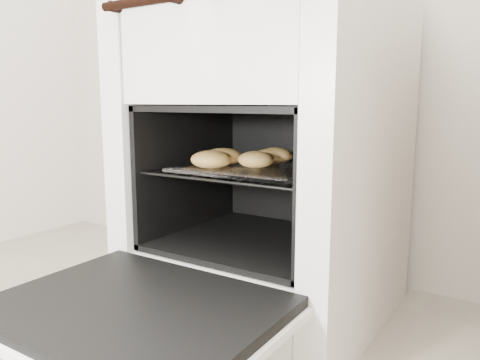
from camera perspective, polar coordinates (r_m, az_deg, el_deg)
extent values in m
cube|color=white|center=(1.41, 3.94, 3.69)|extent=(0.67, 0.71, 1.02)
cylinder|color=black|center=(1.21, -12.10, 20.50)|extent=(0.24, 0.02, 0.02)
cube|color=black|center=(1.03, -12.62, -15.01)|extent=(0.58, 0.44, 0.03)
cube|color=white|center=(1.04, -12.58, -16.01)|extent=(0.60, 0.47, 0.02)
cylinder|color=black|center=(1.47, -5.94, 2.00)|extent=(0.01, 0.47, 0.01)
cylinder|color=black|center=(1.23, 11.64, 0.38)|extent=(0.01, 0.47, 0.01)
cylinder|color=black|center=(1.16, -3.60, -0.07)|extent=(0.48, 0.01, 0.01)
cylinder|color=black|center=(1.53, 6.34, 2.28)|extent=(0.48, 0.01, 0.01)
cylinder|color=black|center=(1.45, -4.74, 1.89)|extent=(0.01, 0.44, 0.01)
cylinder|color=black|center=(1.41, -2.59, 1.70)|extent=(0.01, 0.44, 0.01)
cylinder|color=black|center=(1.37, -0.32, 1.49)|extent=(0.01, 0.44, 0.01)
cylinder|color=black|center=(1.34, 2.07, 1.27)|extent=(0.01, 0.44, 0.01)
cylinder|color=black|center=(1.31, 4.58, 1.04)|extent=(0.01, 0.44, 0.01)
cylinder|color=black|center=(1.28, 7.22, 0.79)|extent=(0.01, 0.44, 0.01)
cylinder|color=black|center=(1.25, 9.98, 0.54)|extent=(0.01, 0.44, 0.01)
cube|color=white|center=(1.32, 1.57, 1.44)|extent=(0.38, 0.33, 0.01)
ellipsoid|color=#B38747|center=(1.29, -3.56, 2.54)|extent=(0.14, 0.14, 0.05)
ellipsoid|color=#B38747|center=(1.35, -2.08, 2.88)|extent=(0.15, 0.15, 0.05)
ellipsoid|color=#B38747|center=(1.39, 4.38, 3.01)|extent=(0.11, 0.11, 0.05)
ellipsoid|color=#B38747|center=(1.38, 3.75, 2.90)|extent=(0.14, 0.14, 0.04)
ellipsoid|color=#B38747|center=(1.29, 1.93, 2.52)|extent=(0.13, 0.13, 0.05)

